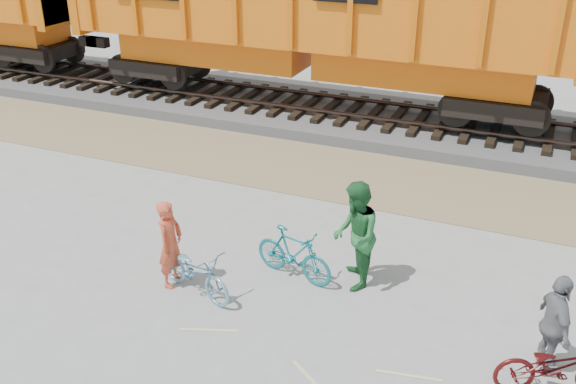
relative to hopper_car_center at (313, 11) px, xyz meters
name	(u,v)px	position (x,y,z in m)	size (l,w,h in m)	color
ground	(291,316)	(3.16, -9.00, -3.01)	(120.00, 120.00, 0.00)	#9E9E99
gravel_strip	(385,181)	(3.16, -3.50, -3.00)	(120.00, 3.00, 0.02)	#8F7759
ballast_bed	(420,127)	(3.16, 0.00, -2.86)	(120.00, 4.00, 0.30)	slate
track	(421,116)	(3.16, 0.00, -2.53)	(120.00, 2.60, 0.24)	black
hopper_car_center	(313,11)	(0.00, 0.00, 0.00)	(14.00, 3.13, 4.65)	black
bicycle_blue	(195,271)	(1.48, -9.02, -2.59)	(0.55, 1.59, 0.83)	#659DB6
bicycle_teal	(294,254)	(2.76, -7.95, -2.55)	(0.43, 1.51, 0.91)	#116E78
bicycle_maroon	(557,366)	(6.96, -9.15, -2.58)	(0.56, 1.61, 0.85)	#460C0C
person_solo	(170,244)	(0.98, -8.92, -2.25)	(0.55, 0.36, 1.52)	#D44D2F
person_man	(355,236)	(3.76, -7.75, -2.08)	(0.90, 0.70, 1.85)	#236631
person_woman	(555,326)	(6.86, -8.75, -2.25)	(0.89, 0.37, 1.52)	slate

